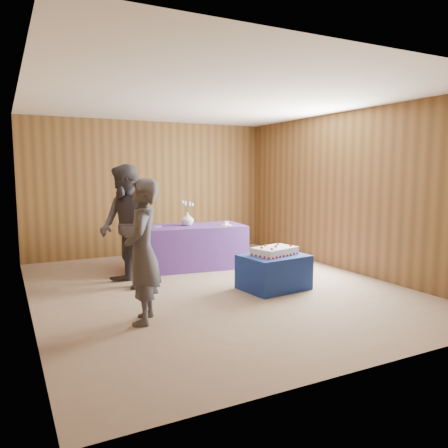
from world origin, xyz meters
TOP-DOWN VIEW (x-y plane):
  - ground at (0.00, 0.00)m, footprint 6.00×6.00m
  - room_shell at (0.00, 0.00)m, footprint 5.04×6.04m
  - cake_table at (0.72, -0.47)m, footprint 0.97×0.80m
  - serving_table at (0.13, 1.40)m, footprint 2.10×1.14m
  - sheet_cake at (0.75, -0.45)m, footprint 0.72×0.58m
  - vase at (0.16, 1.43)m, footprint 0.27×0.27m
  - flower_spray at (0.16, 1.43)m, footprint 0.24×0.24m
  - platter at (-0.47, 1.55)m, footprint 0.40×0.40m
  - plate at (0.77, 1.13)m, footprint 0.26×0.26m
  - cake_slice at (0.77, 1.12)m, footprint 0.08×0.07m
  - knife at (0.79, 1.04)m, footprint 0.26×0.07m
  - guest_left at (-1.36, -0.97)m, footprint 0.60×0.70m
  - guest_right at (-1.14, 0.62)m, footprint 0.86×1.01m

SIDE VIEW (x-z plane):
  - ground at x=0.00m, z-range 0.00..0.00m
  - cake_table at x=0.72m, z-range 0.00..0.50m
  - serving_table at x=0.13m, z-range 0.00..0.75m
  - sheet_cake at x=0.75m, z-range 0.48..0.63m
  - knife at x=0.79m, z-range 0.75..0.75m
  - plate at x=0.77m, z-range 0.75..0.76m
  - platter at x=-0.47m, z-range 0.75..0.77m
  - cake_slice at x=0.77m, z-range 0.75..0.84m
  - guest_left at x=-1.36m, z-range 0.00..1.63m
  - vase at x=0.16m, z-range 0.75..0.98m
  - guest_right at x=-1.14m, z-range 0.00..1.81m
  - flower_spray at x=0.16m, z-range 1.04..1.22m
  - room_shell at x=0.00m, z-range 0.44..3.16m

